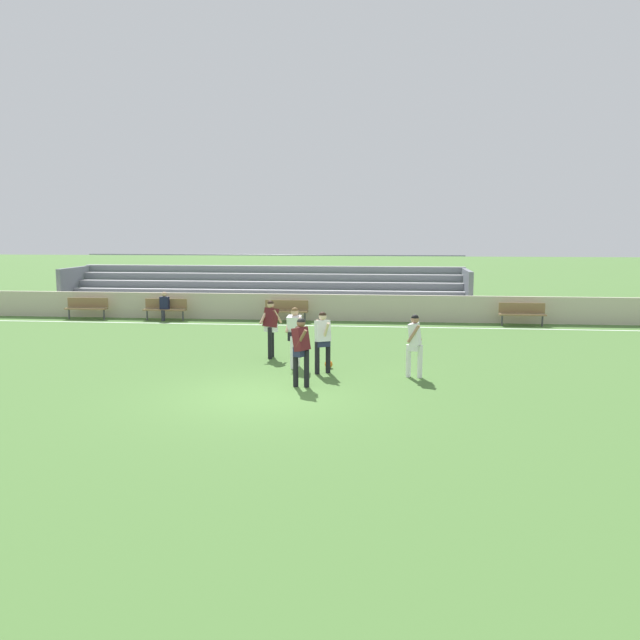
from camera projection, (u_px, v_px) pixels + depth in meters
name	position (u px, v px, depth m)	size (l,w,h in m)	color
ground_plane	(263.00, 396.00, 15.08)	(160.00, 160.00, 0.00)	#477033
field_line_sideline	(317.00, 326.00, 26.07)	(44.00, 0.12, 0.01)	white
sideline_wall	(321.00, 307.00, 27.51)	(48.00, 0.16, 1.10)	beige
bleacher_stand	(265.00, 288.00, 30.42)	(18.60, 3.51, 2.59)	#B2B2B7
bench_near_bin	(286.00, 309.00, 27.05)	(1.80, 0.40, 0.90)	olive
bench_near_wall_gap	(87.00, 306.00, 27.98)	(1.80, 0.40, 0.90)	olive
bench_far_left	(165.00, 307.00, 27.61)	(1.80, 0.40, 0.90)	olive
bench_far_right	(522.00, 312.00, 26.04)	(1.80, 0.40, 0.90)	olive
spectator_seated	(164.00, 304.00, 27.47)	(0.36, 0.42, 1.21)	#2D2D38
player_white_challenging	(295.00, 332.00, 18.06)	(0.53, 0.51, 1.68)	white
player_white_pressing_high	(323.00, 337.00, 17.32)	(0.47, 0.71, 1.65)	black
player_white_on_ball	(415.00, 340.00, 16.85)	(0.42, 0.56, 1.64)	white
player_dark_wide_left	(301.00, 346.00, 15.81)	(0.47, 0.64, 1.69)	black
player_dark_trailing_run	(271.00, 324.00, 19.42)	(0.66, 0.48, 1.72)	black
soccer_ball	(329.00, 364.00, 18.09)	(0.22, 0.22, 0.22)	orange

